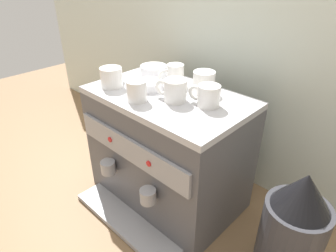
% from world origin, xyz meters
% --- Properties ---
extents(ground_plane, '(4.00, 4.00, 0.00)m').
position_xyz_m(ground_plane, '(0.00, 0.00, 0.00)').
color(ground_plane, brown).
extents(tiled_backsplash_wall, '(2.80, 0.03, 0.97)m').
position_xyz_m(tiled_backsplash_wall, '(0.00, 0.34, 0.48)').
color(tiled_backsplash_wall, silver).
rests_on(tiled_backsplash_wall, ground_plane).
extents(espresso_machine, '(0.59, 0.48, 0.47)m').
position_xyz_m(espresso_machine, '(0.00, -0.00, 0.23)').
color(espresso_machine, '#4C4C51').
rests_on(espresso_machine, ground_plane).
extents(ceramic_cup_0, '(0.11, 0.07, 0.07)m').
position_xyz_m(ceramic_cup_0, '(0.16, 0.02, 0.51)').
color(ceramic_cup_0, white).
rests_on(ceramic_cup_0, espresso_machine).
extents(ceramic_cup_1, '(0.10, 0.07, 0.07)m').
position_xyz_m(ceramic_cup_1, '(-0.04, -0.11, 0.51)').
color(ceramic_cup_1, white).
rests_on(ceramic_cup_1, espresso_machine).
extents(ceramic_cup_2, '(0.12, 0.08, 0.08)m').
position_xyz_m(ceramic_cup_2, '(0.05, -0.02, 0.51)').
color(ceramic_cup_2, white).
rests_on(ceramic_cup_2, espresso_machine).
extents(ceramic_cup_3, '(0.06, 0.10, 0.08)m').
position_xyz_m(ceramic_cup_3, '(-0.05, 0.08, 0.51)').
color(ceramic_cup_3, white).
rests_on(ceramic_cup_3, espresso_machine).
extents(ceramic_cup_4, '(0.08, 0.12, 0.07)m').
position_xyz_m(ceramic_cup_4, '(-0.20, -0.09, 0.51)').
color(ceramic_cup_4, white).
rests_on(ceramic_cup_4, espresso_machine).
extents(ceramic_cup_5, '(0.08, 0.12, 0.08)m').
position_xyz_m(ceramic_cup_5, '(0.08, 0.11, 0.51)').
color(ceramic_cup_5, white).
rests_on(ceramic_cup_5, espresso_machine).
extents(ceramic_bowl_0, '(0.10, 0.10, 0.03)m').
position_xyz_m(ceramic_bowl_0, '(-0.08, -0.01, 0.49)').
color(ceramic_bowl_0, white).
rests_on(ceramic_bowl_0, espresso_machine).
extents(ceramic_bowl_1, '(0.11, 0.11, 0.04)m').
position_xyz_m(ceramic_bowl_1, '(-0.17, 0.09, 0.49)').
color(ceramic_bowl_1, white).
rests_on(ceramic_bowl_1, espresso_machine).
extents(coffee_grinder, '(0.18, 0.18, 0.41)m').
position_xyz_m(coffee_grinder, '(0.52, -0.02, 0.20)').
color(coffee_grinder, '#333338').
rests_on(coffee_grinder, ground_plane).
extents(milk_pitcher, '(0.10, 0.10, 0.14)m').
position_xyz_m(milk_pitcher, '(-0.42, -0.03, 0.07)').
color(milk_pitcher, '#B7B7BC').
rests_on(milk_pitcher, ground_plane).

